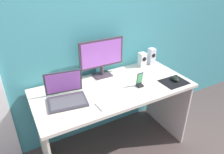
{
  "coord_description": "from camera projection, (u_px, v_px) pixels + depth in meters",
  "views": [
    {
      "loc": [
        -0.8,
        -1.45,
        1.74
      ],
      "look_at": [
        -0.03,
        -0.02,
        0.87
      ],
      "focal_mm": 33.38,
      "sensor_mm": 36.0,
      "label": 1
    }
  ],
  "objects": [
    {
      "name": "wall_back",
      "position": [
        94.0,
        24.0,
        1.99
      ],
      "size": [
        6.0,
        0.04,
        2.5
      ],
      "primitive_type": "cube",
      "color": "teal",
      "rests_on": "ground_plane"
    },
    {
      "name": "ground_plane",
      "position": [
        113.0,
        146.0,
        2.28
      ],
      "size": [
        8.0,
        8.0,
        0.0
      ],
      "primitive_type": "plane",
      "color": "#463936"
    },
    {
      "name": "phone_in_dock",
      "position": [
        140.0,
        82.0,
        1.92
      ],
      "size": [
        0.06,
        0.06,
        0.14
      ],
      "color": "black",
      "rests_on": "desk"
    },
    {
      "name": "keyboard_external",
      "position": [
        120.0,
        99.0,
        1.74
      ],
      "size": [
        0.43,
        0.15,
        0.01
      ],
      "primitive_type": "cube",
      "rotation": [
        0.0,
        0.0,
        0.06
      ],
      "color": "white",
      "rests_on": "desk"
    },
    {
      "name": "mousepad",
      "position": [
        174.0,
        82.0,
        2.01
      ],
      "size": [
        0.25,
        0.2,
        0.0
      ],
      "primitive_type": "cube",
      "color": "black",
      "rests_on": "desk"
    },
    {
      "name": "speaker_right",
      "position": [
        151.0,
        56.0,
        2.34
      ],
      "size": [
        0.07,
        0.08,
        0.18
      ],
      "color": "silver",
      "rests_on": "desk"
    },
    {
      "name": "desk",
      "position": [
        113.0,
        101.0,
        2.0
      ],
      "size": [
        1.46,
        0.68,
        0.75
      ],
      "color": "beige",
      "rests_on": "ground_plane"
    },
    {
      "name": "monitor",
      "position": [
        102.0,
        56.0,
        2.03
      ],
      "size": [
        0.46,
        0.14,
        0.38
      ],
      "color": "#3F313B",
      "rests_on": "desk"
    },
    {
      "name": "mouse",
      "position": [
        175.0,
        79.0,
        2.02
      ],
      "size": [
        0.08,
        0.11,
        0.04
      ],
      "primitive_type": "ellipsoid",
      "rotation": [
        0.0,
        0.0,
        -0.2
      ],
      "color": "black",
      "rests_on": "mousepad"
    },
    {
      "name": "laptop",
      "position": [
        66.0,
        95.0,
        1.72
      ],
      "size": [
        0.35,
        0.31,
        0.23
      ],
      "color": "#37333B",
      "rests_on": "desk"
    },
    {
      "name": "speaker_near_monitor",
      "position": [
        142.0,
        60.0,
        2.29
      ],
      "size": [
        0.07,
        0.08,
        0.16
      ],
      "color": "white",
      "rests_on": "desk"
    }
  ]
}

